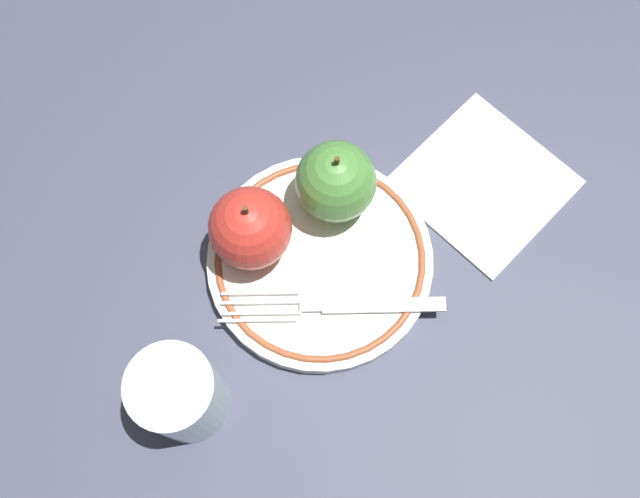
% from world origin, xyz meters
% --- Properties ---
extents(ground_plane, '(2.00, 2.00, 0.00)m').
position_xyz_m(ground_plane, '(0.00, 0.00, 0.00)').
color(ground_plane, '#424559').
extents(plate, '(0.19, 0.19, 0.02)m').
position_xyz_m(plate, '(-0.02, 0.02, 0.01)').
color(plate, white).
rests_on(plate, ground_plane).
extents(apple_red_whole, '(0.07, 0.07, 0.08)m').
position_xyz_m(apple_red_whole, '(-0.00, -0.03, 0.05)').
color(apple_red_whole, '#50923E').
rests_on(apple_red_whole, plate).
extents(apple_second_whole, '(0.07, 0.07, 0.08)m').
position_xyz_m(apple_second_whole, '(0.04, 0.04, 0.05)').
color(apple_second_whole, red).
rests_on(apple_second_whole, plate).
extents(fork, '(0.17, 0.11, 0.00)m').
position_xyz_m(fork, '(-0.05, 0.05, 0.02)').
color(fork, silver).
rests_on(fork, plate).
extents(drinking_glass, '(0.06, 0.06, 0.09)m').
position_xyz_m(drinking_glass, '(0.01, 0.17, 0.05)').
color(drinking_glass, silver).
rests_on(drinking_glass, ground_plane).
extents(napkin_folded, '(0.16, 0.16, 0.01)m').
position_xyz_m(napkin_folded, '(-0.10, -0.12, 0.00)').
color(napkin_folded, white).
rests_on(napkin_folded, ground_plane).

